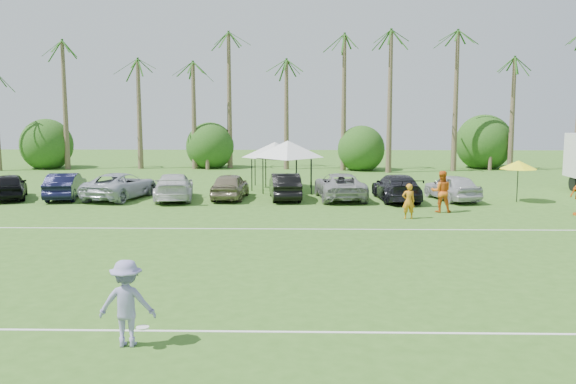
{
  "coord_description": "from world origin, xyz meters",
  "views": [
    {
      "loc": [
        1.48,
        -11.86,
        5.09
      ],
      "look_at": [
        0.88,
        13.57,
        1.6
      ],
      "focal_mm": 40.0,
      "sensor_mm": 36.0,
      "label": 1
    }
  ],
  "objects": [
    {
      "name": "ground",
      "position": [
        0.0,
        0.0,
        0.0
      ],
      "size": [
        120.0,
        120.0,
        0.0
      ],
      "primitive_type": "plane",
      "color": "#36641E",
      "rests_on": "ground"
    },
    {
      "name": "field_lines",
      "position": [
        0.0,
        8.0,
        0.01
      ],
      "size": [
        80.0,
        12.1,
        0.01
      ],
      "color": "white",
      "rests_on": "ground"
    },
    {
      "name": "palm_tree_0",
      "position": [
        -22.0,
        38.0,
        7.48
      ],
      "size": [
        2.4,
        2.4,
        8.9
      ],
      "color": "brown",
      "rests_on": "ground"
    },
    {
      "name": "palm_tree_1",
      "position": [
        -17.0,
        38.0,
        8.35
      ],
      "size": [
        2.4,
        2.4,
        9.9
      ],
      "color": "brown",
      "rests_on": "ground"
    },
    {
      "name": "palm_tree_2",
      "position": [
        -12.0,
        38.0,
        9.21
      ],
      "size": [
        2.4,
        2.4,
        10.9
      ],
      "color": "brown",
      "rests_on": "ground"
    },
    {
      "name": "palm_tree_3",
      "position": [
        -8.0,
        38.0,
        10.06
      ],
      "size": [
        2.4,
        2.4,
        11.9
      ],
      "color": "brown",
      "rests_on": "ground"
    },
    {
      "name": "palm_tree_4",
      "position": [
        -4.0,
        38.0,
        7.48
      ],
      "size": [
        2.4,
        2.4,
        8.9
      ],
      "color": "brown",
      "rests_on": "ground"
    },
    {
      "name": "palm_tree_5",
      "position": [
        0.0,
        38.0,
        8.35
      ],
      "size": [
        2.4,
        2.4,
        9.9
      ],
      "color": "brown",
      "rests_on": "ground"
    },
    {
      "name": "palm_tree_6",
      "position": [
        4.0,
        38.0,
        9.21
      ],
      "size": [
        2.4,
        2.4,
        10.9
      ],
      "color": "brown",
      "rests_on": "ground"
    },
    {
      "name": "palm_tree_7",
      "position": [
        8.0,
        38.0,
        10.06
      ],
      "size": [
        2.4,
        2.4,
        11.9
      ],
      "color": "brown",
      "rests_on": "ground"
    },
    {
      "name": "palm_tree_8",
      "position": [
        13.0,
        38.0,
        7.48
      ],
      "size": [
        2.4,
        2.4,
        8.9
      ],
      "color": "brown",
      "rests_on": "ground"
    },
    {
      "name": "palm_tree_9",
      "position": [
        18.0,
        38.0,
        8.35
      ],
      "size": [
        2.4,
        2.4,
        9.9
      ],
      "color": "brown",
      "rests_on": "ground"
    },
    {
      "name": "bush_tree_0",
      "position": [
        -19.0,
        39.0,
        1.8
      ],
      "size": [
        4.0,
        4.0,
        4.0
      ],
      "color": "brown",
      "rests_on": "ground"
    },
    {
      "name": "bush_tree_1",
      "position": [
        -6.0,
        39.0,
        1.8
      ],
      "size": [
        4.0,
        4.0,
        4.0
      ],
      "color": "brown",
      "rests_on": "ground"
    },
    {
      "name": "bush_tree_2",
      "position": [
        6.0,
        39.0,
        1.8
      ],
      "size": [
        4.0,
        4.0,
        4.0
      ],
      "color": "brown",
      "rests_on": "ground"
    },
    {
      "name": "bush_tree_3",
      "position": [
        16.0,
        39.0,
        1.8
      ],
      "size": [
        4.0,
        4.0,
        4.0
      ],
      "color": "brown",
      "rests_on": "ground"
    },
    {
      "name": "sideline_player_a",
      "position": [
        6.2,
        16.55,
        0.79
      ],
      "size": [
        0.61,
        0.42,
        1.58
      ],
      "primitive_type": "imported",
      "rotation": [
        0.0,
        0.0,
        3.22
      ],
      "color": "orange",
      "rests_on": "ground"
    },
    {
      "name": "sideline_player_b",
      "position": [
        8.04,
        18.35,
        0.99
      ],
      "size": [
        1.02,
        0.83,
        1.98
      ],
      "primitive_type": "imported",
      "rotation": [
        0.0,
        0.0,
        3.05
      ],
      "color": "orange",
      "rests_on": "ground"
    },
    {
      "name": "canopy_tent_left",
      "position": [
        -0.23,
        26.95,
        2.82
      ],
      "size": [
        4.06,
        4.06,
        3.29
      ],
      "color": "black",
      "rests_on": "ground"
    },
    {
      "name": "canopy_tent_right",
      "position": [
        0.58,
        25.81,
        2.97
      ],
      "size": [
        4.27,
        4.27,
        3.46
      ],
      "color": "black",
      "rests_on": "ground"
    },
    {
      "name": "market_umbrella",
      "position": [
        12.71,
        21.67,
        1.96
      ],
      "size": [
        1.96,
        1.96,
        2.18
      ],
      "color": "black",
      "rests_on": "ground"
    },
    {
      "name": "frisbee_player",
      "position": [
        -2.23,
        1.13,
        0.93
      ],
      "size": [
        1.22,
        0.72,
        1.86
      ],
      "rotation": [
        0.0,
        0.0,
        3.17
      ],
      "color": "#8984BB",
      "rests_on": "ground"
    },
    {
      "name": "parked_car_0",
      "position": [
        -14.36,
        22.08,
        0.71
      ],
      "size": [
        3.04,
        4.48,
        1.41
      ],
      "primitive_type": "imported",
      "rotation": [
        0.0,
        0.0,
        3.51
      ],
      "color": "black",
      "rests_on": "ground"
    },
    {
      "name": "parked_car_1",
      "position": [
        -11.39,
        22.27,
        0.71
      ],
      "size": [
        2.09,
        4.46,
        1.41
      ],
      "primitive_type": "imported",
      "rotation": [
        0.0,
        0.0,
        3.28
      ],
      "color": "black",
      "rests_on": "ground"
    },
    {
      "name": "parked_car_2",
      "position": [
        -8.41,
        22.36,
        0.71
      ],
      "size": [
        3.49,
        5.5,
        1.41
      ],
      "primitive_type": "imported",
      "rotation": [
        0.0,
        0.0,
        2.9
      ],
      "color": "#A5AAB5",
      "rests_on": "ground"
    },
    {
      "name": "parked_car_3",
      "position": [
        -5.44,
        22.03,
        0.71
      ],
      "size": [
        2.68,
        5.12,
        1.41
      ],
      "primitive_type": "imported",
      "rotation": [
        0.0,
        0.0,
        3.29
      ],
      "color": "silver",
      "rests_on": "ground"
    },
    {
      "name": "parked_car_4",
      "position": [
        -2.46,
        22.4,
        0.71
      ],
      "size": [
        1.9,
        4.24,
        1.41
      ],
      "primitive_type": "imported",
      "rotation": [
        0.0,
        0.0,
        3.09
      ],
      "color": "#776D54",
      "rests_on": "ground"
    },
    {
      "name": "parked_car_5",
      "position": [
        0.51,
        22.38,
        0.71
      ],
      "size": [
        1.95,
        4.43,
        1.41
      ],
      "primitive_type": "imported",
      "rotation": [
        0.0,
        0.0,
        3.25
      ],
      "color": "black",
      "rests_on": "ground"
    },
    {
      "name": "parked_car_6",
      "position": [
        3.49,
        22.5,
        0.71
      ],
      "size": [
        2.81,
        5.29,
        1.41
      ],
      "primitive_type": "imported",
      "rotation": [
        0.0,
        0.0,
        3.23
      ],
      "color": "#949595",
      "rests_on": "ground"
    },
    {
      "name": "parked_car_7",
      "position": [
        6.46,
        22.01,
        0.71
      ],
      "size": [
        2.35,
        5.01,
        1.41
      ],
      "primitive_type": "imported",
      "rotation": [
        0.0,
        0.0,
        3.22
      ],
      "color": "black",
      "rests_on": "ground"
    },
    {
      "name": "parked_car_8",
      "position": [
        9.44,
        22.17,
        0.71
      ],
      "size": [
        2.66,
        4.44,
        1.41
      ],
      "primitive_type": "imported",
      "rotation": [
        0.0,
        0.0,
        3.4
      ],
      "color": "#BBBBBE",
      "rests_on": "ground"
    }
  ]
}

